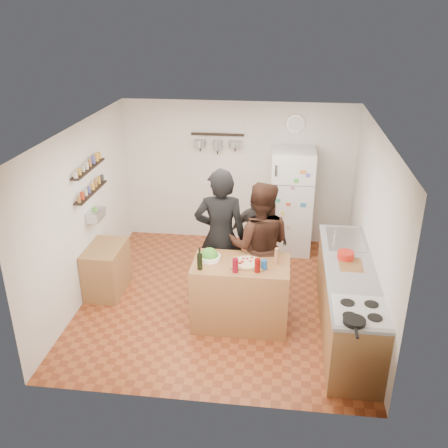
# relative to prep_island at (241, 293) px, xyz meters

# --- Properties ---
(room_shell) EXTENTS (4.20, 4.20, 4.20)m
(room_shell) POSITION_rel_prep_island_xyz_m (-0.31, 0.96, 0.79)
(room_shell) COLOR brown
(room_shell) RESTS_ON ground
(prep_island) EXTENTS (1.25, 0.72, 0.91)m
(prep_island) POSITION_rel_prep_island_xyz_m (0.00, 0.00, 0.00)
(prep_island) COLOR #955A36
(prep_island) RESTS_ON floor
(pizza_board) EXTENTS (0.42, 0.34, 0.02)m
(pizza_board) POSITION_rel_prep_island_xyz_m (0.08, -0.02, 0.47)
(pizza_board) COLOR brown
(pizza_board) RESTS_ON prep_island
(pizza) EXTENTS (0.34, 0.34, 0.02)m
(pizza) POSITION_rel_prep_island_xyz_m (0.08, -0.02, 0.48)
(pizza) COLOR #D5B48C
(pizza) RESTS_ON pizza_board
(salad_bowl) EXTENTS (0.29, 0.29, 0.06)m
(salad_bowl) POSITION_rel_prep_island_xyz_m (-0.42, 0.05, 0.48)
(salad_bowl) COLOR white
(salad_bowl) RESTS_ON prep_island
(wine_bottle) EXTENTS (0.07, 0.07, 0.21)m
(wine_bottle) POSITION_rel_prep_island_xyz_m (-0.50, -0.22, 0.56)
(wine_bottle) COLOR black
(wine_bottle) RESTS_ON prep_island
(wine_glass_near) EXTENTS (0.08, 0.08, 0.18)m
(wine_glass_near) POSITION_rel_prep_island_xyz_m (-0.05, -0.24, 0.55)
(wine_glass_near) COLOR #630815
(wine_glass_near) RESTS_ON prep_island
(wine_glass_far) EXTENTS (0.07, 0.07, 0.17)m
(wine_glass_far) POSITION_rel_prep_island_xyz_m (0.22, -0.20, 0.54)
(wine_glass_far) COLOR #5F0908
(wine_glass_far) RESTS_ON prep_island
(pepper_mill) EXTENTS (0.06, 0.06, 0.18)m
(pepper_mill) POSITION_rel_prep_island_xyz_m (0.45, 0.05, 0.54)
(pepper_mill) COLOR #A46A44
(pepper_mill) RESTS_ON prep_island
(salt_canister) EXTENTS (0.08, 0.08, 0.12)m
(salt_canister) POSITION_rel_prep_island_xyz_m (0.30, -0.12, 0.52)
(salt_canister) COLOR navy
(salt_canister) RESTS_ON prep_island
(person_left) EXTENTS (0.76, 0.54, 1.99)m
(person_left) POSITION_rel_prep_island_xyz_m (-0.34, 0.57, 0.54)
(person_left) COLOR black
(person_left) RESTS_ON floor
(person_center) EXTENTS (0.91, 0.71, 1.84)m
(person_center) POSITION_rel_prep_island_xyz_m (0.21, 0.51, 0.47)
(person_center) COLOR black
(person_center) RESTS_ON floor
(person_back) EXTENTS (0.96, 0.60, 1.53)m
(person_back) POSITION_rel_prep_island_xyz_m (0.15, 1.10, 0.31)
(person_back) COLOR #2B2826
(person_back) RESTS_ON floor
(counter_run) EXTENTS (0.63, 2.63, 0.90)m
(counter_run) POSITION_rel_prep_island_xyz_m (1.39, 0.02, -0.01)
(counter_run) COLOR #9E7042
(counter_run) RESTS_ON floor
(stove_top) EXTENTS (0.60, 0.62, 0.02)m
(stove_top) POSITION_rel_prep_island_xyz_m (1.39, -0.93, 0.46)
(stove_top) COLOR white
(stove_top) RESTS_ON counter_run
(skillet) EXTENTS (0.24, 0.24, 0.05)m
(skillet) POSITION_rel_prep_island_xyz_m (1.29, -1.18, 0.49)
(skillet) COLOR black
(skillet) RESTS_ON stove_top
(sink) EXTENTS (0.50, 0.80, 0.03)m
(sink) POSITION_rel_prep_island_xyz_m (1.39, 0.87, 0.46)
(sink) COLOR silver
(sink) RESTS_ON counter_run
(cutting_board) EXTENTS (0.30, 0.40, 0.02)m
(cutting_board) POSITION_rel_prep_island_xyz_m (1.39, 0.11, 0.46)
(cutting_board) COLOR #986737
(cutting_board) RESTS_ON counter_run
(red_bowl) EXTENTS (0.22, 0.22, 0.09)m
(red_bowl) POSITION_rel_prep_island_xyz_m (1.34, 0.29, 0.51)
(red_bowl) COLOR red
(red_bowl) RESTS_ON counter_run
(fridge) EXTENTS (0.70, 0.68, 1.80)m
(fridge) POSITION_rel_prep_island_xyz_m (0.64, 2.32, 0.45)
(fridge) COLOR white
(fridge) RESTS_ON floor
(wall_clock) EXTENTS (0.30, 0.03, 0.30)m
(wall_clock) POSITION_rel_prep_island_xyz_m (0.64, 2.65, 1.69)
(wall_clock) COLOR silver
(wall_clock) RESTS_ON back_wall
(spice_shelf_lower) EXTENTS (0.12, 1.00, 0.02)m
(spice_shelf_lower) POSITION_rel_prep_island_xyz_m (-2.24, 0.77, 1.04)
(spice_shelf_lower) COLOR black
(spice_shelf_lower) RESTS_ON left_wall
(spice_shelf_upper) EXTENTS (0.12, 1.00, 0.02)m
(spice_shelf_upper) POSITION_rel_prep_island_xyz_m (-2.24, 0.77, 1.40)
(spice_shelf_upper) COLOR black
(spice_shelf_upper) RESTS_ON left_wall
(produce_basket) EXTENTS (0.18, 0.35, 0.14)m
(produce_basket) POSITION_rel_prep_island_xyz_m (-2.21, 0.77, 0.69)
(produce_basket) COLOR silver
(produce_basket) RESTS_ON left_wall
(side_table) EXTENTS (0.50, 0.80, 0.73)m
(side_table) POSITION_rel_prep_island_xyz_m (-2.05, 0.57, -0.09)
(side_table) COLOR olive
(side_table) RESTS_ON floor
(pot_rack) EXTENTS (0.90, 0.04, 0.04)m
(pot_rack) POSITION_rel_prep_island_xyz_m (-0.66, 2.57, 1.49)
(pot_rack) COLOR black
(pot_rack) RESTS_ON back_wall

